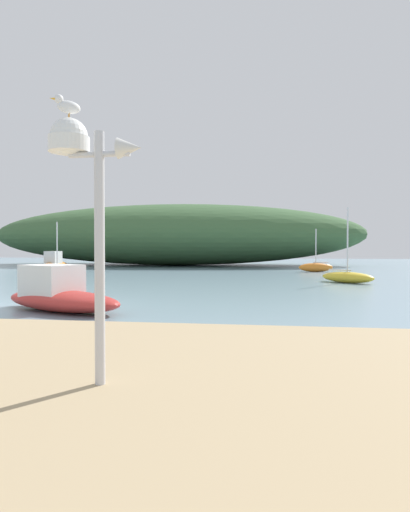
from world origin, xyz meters
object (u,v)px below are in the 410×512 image
Objects in this scene: sailboat_outer_mooring at (57,270)px; motorboat_by_sandbar at (59,294)px; seagull_on_radar at (67,106)px; sailboat_west_reach at (316,267)px; mast_structure at (82,167)px; motorboat_inner_mooring at (55,263)px; sailboat_east_reach at (347,277)px.

motorboat_by_sandbar is at bearing -63.18° from sailboat_outer_mooring.
sailboat_outer_mooring is at bearing 116.82° from motorboat_by_sandbar.
seagull_on_radar reaches higher than sailboat_west_reach.
sailboat_outer_mooring reaches higher than mast_structure.
motorboat_inner_mooring is at bearing 117.51° from mast_structure.
seagull_on_radar is 29.11m from sailboat_west_reach.
sailboat_east_reach is (6.28, 18.31, -3.15)m from seagull_on_radar.
motorboat_inner_mooring is at bearing -179.39° from sailboat_west_reach.
mast_structure is at bearing -101.13° from sailboat_west_reach.
seagull_on_radar is 0.08× the size of motorboat_inner_mooring.
seagull_on_radar is at bearing -62.77° from motorboat_inner_mooring.
motorboat_inner_mooring reaches higher than motorboat_by_sandbar.
sailboat_west_reach is (17.14, 5.97, 0.07)m from sailboat_outer_mooring.
sailboat_outer_mooring is (-7.83, 15.48, -0.18)m from motorboat_by_sandbar.
sailboat_outer_mooring is (3.09, -5.75, -0.25)m from motorboat_inner_mooring.
sailboat_west_reach is (5.58, 28.36, -2.39)m from mast_structure.
motorboat_inner_mooring is 22.98m from sailboat_east_reach.
motorboat_by_sandbar is 23.88m from motorboat_inner_mooring.
motorboat_by_sandbar is 15.06m from sailboat_east_reach.
sailboat_east_reach is (9.85, 11.39, -0.16)m from motorboat_by_sandbar.
sailboat_west_reach is at bearing 78.54° from seagull_on_radar.
motorboat_by_sandbar is at bearing -130.84° from sailboat_east_reach.
motorboat_inner_mooring is 1.17× the size of sailboat_outer_mooring.
seagull_on_radar is at bearing -108.93° from sailboat_east_reach.
motorboat_inner_mooring is 1.06× the size of sailboat_east_reach.
mast_structure is at bearing -108.47° from sailboat_east_reach.
motorboat_inner_mooring is (-14.65, 28.14, -2.21)m from mast_structure.
mast_structure is 29.00m from sailboat_west_reach.
motorboat_inner_mooring is 6.53m from sailboat_outer_mooring.
motorboat_by_sandbar is 1.43× the size of sailboat_west_reach.
sailboat_east_reach is 10.07m from sailboat_west_reach.
sailboat_east_reach is 1.21× the size of sailboat_west_reach.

